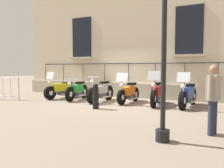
# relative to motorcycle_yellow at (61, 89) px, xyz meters

# --- Properties ---
(ground_plane) EXTENTS (60.00, 60.00, 0.00)m
(ground_plane) POSITION_rel_motorcycle_yellow_xyz_m (0.30, 2.90, -0.43)
(ground_plane) COLOR gray
(building_facade) EXTENTS (0.82, 12.80, 7.67)m
(building_facade) POSITION_rel_motorcycle_yellow_xyz_m (-2.04, 2.90, 3.30)
(building_facade) COLOR beige
(building_facade) RESTS_ON ground_plane
(motorcycle_yellow) EXTENTS (2.06, 0.69, 1.30)m
(motorcycle_yellow) POSITION_rel_motorcycle_yellow_xyz_m (0.00, 0.00, 0.00)
(motorcycle_yellow) COLOR black
(motorcycle_yellow) RESTS_ON ground_plane
(motorcycle_green) EXTENTS (1.95, 0.64, 1.00)m
(motorcycle_green) POSITION_rel_motorcycle_yellow_xyz_m (0.17, 1.05, 0.00)
(motorcycle_green) COLOR black
(motorcycle_green) RESTS_ON ground_plane
(motorcycle_silver) EXTENTS (2.01, 0.54, 1.12)m
(motorcycle_silver) POSITION_rel_motorcycle_yellow_xyz_m (0.21, 2.32, -0.01)
(motorcycle_silver) COLOR black
(motorcycle_silver) RESTS_ON ground_plane
(motorcycle_orange) EXTENTS (1.89, 0.62, 1.29)m
(motorcycle_orange) POSITION_rel_motorcycle_yellow_xyz_m (0.02, 3.54, 0.01)
(motorcycle_orange) COLOR black
(motorcycle_orange) RESTS_ON ground_plane
(motorcycle_red) EXTENTS (1.93, 0.55, 1.37)m
(motorcycle_red) POSITION_rel_motorcycle_yellow_xyz_m (0.08, 4.75, 0.02)
(motorcycle_red) COLOR black
(motorcycle_red) RESTS_ON ground_plane
(motorcycle_blue) EXTENTS (2.10, 0.63, 1.33)m
(motorcycle_blue) POSITION_rel_motorcycle_yellow_xyz_m (-0.04, 5.93, 0.02)
(motorcycle_blue) COLOR black
(motorcycle_blue) RESTS_ON ground_plane
(lamppost) EXTENTS (0.35, 0.35, 4.23)m
(lamppost) POSITION_rel_motorcycle_yellow_xyz_m (4.34, 5.96, 2.09)
(lamppost) COLOR black
(lamppost) RESTS_ON ground_plane
(bollard) EXTENTS (0.22, 0.22, 0.92)m
(bollard) POSITION_rel_motorcycle_yellow_xyz_m (1.80, 2.97, 0.04)
(bollard) COLOR black
(bollard) RESTS_ON ground_plane
(pedestrian_standing) EXTENTS (0.51, 0.31, 1.55)m
(pedestrian_standing) POSITION_rel_motorcycle_yellow_xyz_m (3.42, 6.85, 0.44)
(pedestrian_standing) COLOR #23283D
(pedestrian_standing) RESTS_ON ground_plane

